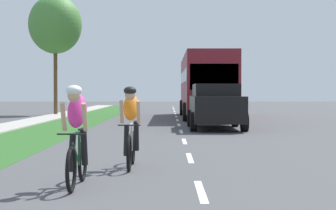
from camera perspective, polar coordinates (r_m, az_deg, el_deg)
The scene contains 9 objects.
ground_plane at distance 21.96m, azimuth 1.38°, elevation -2.45°, with size 120.00×120.00×0.00m, color #4C4C4F.
grass_verge at distance 22.42m, azimuth -11.55°, elevation -2.39°, with size 2.71×70.00×0.01m, color #2D6026.
sidewalk_concrete at distance 22.96m, azimuth -16.91°, elevation -2.33°, with size 1.66×70.00×0.10m, color #B2ADA3.
lane_markings_center at distance 25.95m, azimuth 1.19°, elevation -1.85°, with size 0.12×53.80×0.01m.
cyclist_lead at distance 8.41m, azimuth -9.58°, elevation -3.15°, with size 0.42×1.72×1.58m.
cyclist_trailing at distance 10.39m, azimuth -3.86°, elevation -2.27°, with size 0.42×1.72×1.58m.
suv_black at distance 21.45m, azimuth 5.20°, elevation -0.01°, with size 2.15×4.70×1.79m.
bus_maroon at distance 30.53m, azimuth 4.12°, elevation 2.35°, with size 2.78×11.60×3.48m.
street_tree_far at distance 35.37m, azimuth -11.81°, elevation 8.35°, with size 3.39×3.39×7.66m.
Camera 1 is at (-0.49, -1.90, 1.48)m, focal length 57.23 mm.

